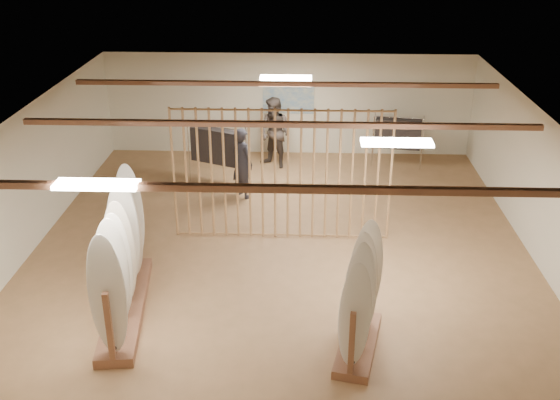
{
  "coord_description": "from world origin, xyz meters",
  "views": [
    {
      "loc": [
        0.44,
        -11.48,
        6.34
      ],
      "look_at": [
        0.0,
        0.0,
        1.2
      ],
      "focal_mm": 42.0,
      "sensor_mm": 36.0,
      "label": 1
    }
  ],
  "objects_px": {
    "rack_right": "(360,313)",
    "shopper_b": "(275,128)",
    "rack_left": "(122,273)",
    "clothing_rack_b": "(398,133)",
    "shopper_a": "(242,158)",
    "clothing_rack_a": "(217,146)"
  },
  "relations": [
    {
      "from": "rack_left",
      "to": "shopper_a",
      "type": "distance_m",
      "value": 5.21
    },
    {
      "from": "shopper_a",
      "to": "rack_right",
      "type": "bearing_deg",
      "value": 154.82
    },
    {
      "from": "rack_left",
      "to": "clothing_rack_a",
      "type": "height_order",
      "value": "rack_left"
    },
    {
      "from": "rack_right",
      "to": "clothing_rack_a",
      "type": "xyz_separation_m",
      "value": [
        -3.04,
        6.68,
        0.32
      ]
    },
    {
      "from": "rack_left",
      "to": "shopper_b",
      "type": "height_order",
      "value": "rack_left"
    },
    {
      "from": "clothing_rack_b",
      "to": "rack_right",
      "type": "bearing_deg",
      "value": -90.92
    },
    {
      "from": "rack_right",
      "to": "shopper_b",
      "type": "height_order",
      "value": "shopper_b"
    },
    {
      "from": "shopper_b",
      "to": "shopper_a",
      "type": "bearing_deg",
      "value": -74.48
    },
    {
      "from": "rack_left",
      "to": "clothing_rack_b",
      "type": "distance_m",
      "value": 9.05
    },
    {
      "from": "clothing_rack_a",
      "to": "clothing_rack_b",
      "type": "relative_size",
      "value": 1.1
    },
    {
      "from": "rack_left",
      "to": "rack_right",
      "type": "distance_m",
      "value": 4.0
    },
    {
      "from": "clothing_rack_b",
      "to": "shopper_b",
      "type": "xyz_separation_m",
      "value": [
        -3.25,
        -0.22,
        0.17
      ]
    },
    {
      "from": "clothing_rack_a",
      "to": "shopper_a",
      "type": "xyz_separation_m",
      "value": [
        0.69,
        -0.82,
        -0.02
      ]
    },
    {
      "from": "clothing_rack_a",
      "to": "shopper_b",
      "type": "height_order",
      "value": "shopper_b"
    },
    {
      "from": "rack_right",
      "to": "shopper_b",
      "type": "distance_m",
      "value": 8.06
    },
    {
      "from": "rack_left",
      "to": "clothing_rack_b",
      "type": "bearing_deg",
      "value": 45.43
    },
    {
      "from": "rack_right",
      "to": "shopper_b",
      "type": "relative_size",
      "value": 0.93
    },
    {
      "from": "rack_left",
      "to": "shopper_b",
      "type": "xyz_separation_m",
      "value": [
        2.23,
        6.98,
        0.31
      ]
    },
    {
      "from": "clothing_rack_b",
      "to": "shopper_a",
      "type": "height_order",
      "value": "shopper_a"
    },
    {
      "from": "rack_left",
      "to": "shopper_a",
      "type": "relative_size",
      "value": 1.63
    },
    {
      "from": "rack_right",
      "to": "shopper_a",
      "type": "height_order",
      "value": "rack_right"
    },
    {
      "from": "rack_left",
      "to": "shopper_a",
      "type": "height_order",
      "value": "rack_left"
    }
  ]
}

